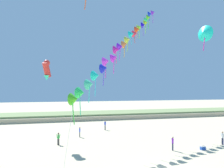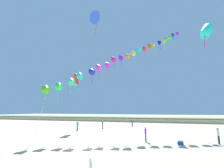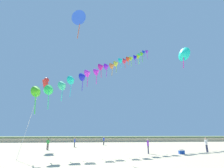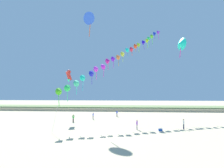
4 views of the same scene
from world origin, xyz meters
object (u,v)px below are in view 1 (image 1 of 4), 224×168
at_px(person_far_right, 105,125).
at_px(large_kite_mid_trail, 204,33).
at_px(person_far_left, 223,137).
at_px(person_near_left, 80,131).
at_px(person_near_right, 58,138).
at_px(person_mid_center, 173,142).
at_px(beach_cooler, 203,148).
at_px(large_kite_low_lead, 47,69).

bearing_deg(person_far_right, large_kite_mid_trail, -36.78).
height_order(person_far_left, large_kite_mid_trail, large_kite_mid_trail).
distance_m(person_near_left, person_far_left, 19.32).
height_order(person_near_right, person_far_left, person_far_left).
xyz_separation_m(person_near_right, person_mid_center, (12.43, -6.39, 0.03)).
distance_m(person_far_right, beach_cooler, 17.88).
relative_size(person_near_left, large_kite_mid_trail, 0.38).
bearing_deg(person_near_left, large_kite_low_lead, -148.98).
xyz_separation_m(person_near_left, large_kite_mid_trail, (18.00, -4.58, 14.61)).
xyz_separation_m(person_far_left, person_far_right, (-11.58, 14.76, -0.06)).
height_order(large_kite_low_lead, beach_cooler, large_kite_low_lead).
bearing_deg(person_near_left, person_far_left, -30.20).
bearing_deg(person_far_left, large_kite_mid_trail, 75.79).
relative_size(person_near_left, person_far_right, 0.95).
height_order(person_mid_center, beach_cooler, person_mid_center).
bearing_deg(person_near_right, person_near_left, 51.52).
bearing_deg(beach_cooler, large_kite_mid_trail, 51.14).
distance_m(person_near_left, person_far_right, 7.19).
relative_size(person_near_right, person_far_left, 0.91).
distance_m(person_mid_center, person_far_right, 16.09).
xyz_separation_m(person_near_right, large_kite_low_lead, (-1.47, 1.28, 8.77)).
relative_size(person_far_right, large_kite_low_lead, 0.59).
height_order(person_near_right, person_mid_center, person_mid_center).
height_order(person_near_right, large_kite_low_lead, large_kite_low_lead).
height_order(person_near_right, person_far_right, person_far_right).
bearing_deg(large_kite_low_lead, large_kite_mid_trail, -4.34).
xyz_separation_m(person_far_left, large_kite_low_lead, (-21.45, 6.86, 8.68)).
height_order(person_near_left, person_near_right, person_near_right).
height_order(person_mid_center, person_far_left, person_far_left).
height_order(person_near_right, beach_cooler, person_near_right).
height_order(person_near_left, person_mid_center, person_mid_center).
height_order(person_near_left, large_kite_low_lead, large_kite_low_lead).
bearing_deg(large_kite_low_lead, person_near_left, 31.02).
relative_size(person_far_left, beach_cooler, 2.94).
bearing_deg(person_near_left, person_near_right, -128.48).
distance_m(person_far_left, large_kite_mid_trail, 15.44).
distance_m(person_near_right, large_kite_mid_trail, 25.80).
relative_size(large_kite_low_lead, large_kite_mid_trail, 0.68).
height_order(person_mid_center, person_far_right, person_mid_center).
xyz_separation_m(person_mid_center, large_kite_mid_trail, (8.85, 5.94, 14.55)).
distance_m(person_near_right, person_mid_center, 13.98).
xyz_separation_m(large_kite_mid_trail, beach_cooler, (-5.27, -6.54, -15.27)).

